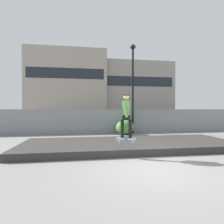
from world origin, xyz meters
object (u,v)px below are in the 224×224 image
Objects in this scene: street_lamp at (133,78)px; parked_car_near at (42,120)px; skateboard at (126,140)px; parked_car_mid at (112,120)px; shrub_left at (125,127)px; skater at (126,114)px.

parked_car_near is at bearing 153.68° from street_lamp.
parked_car_near is at bearing 116.62° from skateboard.
shrub_left is (0.29, -4.67, -0.31)m from parked_car_mid.
street_lamp is 3.85m from shrub_left.
skateboard is 8.10m from street_lamp.
skateboard is at bearing -107.29° from street_lamp.
parked_car_near is 8.02m from shrub_left.
parked_car_mid is 4.69m from shrub_left.
parked_car_near is (-5.33, 10.64, -0.84)m from skater.
skateboard is 0.12× the size of street_lamp.
skateboard is 1.00m from skater.
shrub_left is at bearing -86.47° from parked_car_mid.
parked_car_mid is (1.13, 11.00, 0.16)m from skateboard.
street_lamp reaches higher than skater.
shrub_left reaches higher than skateboard.
street_lamp reaches higher than parked_car_mid.
skateboard is 11.91m from parked_car_near.
skater is at bearing -102.64° from shrub_left.
skater is 1.28× the size of shrub_left.
street_lamp is (2.16, 6.94, 2.58)m from skater.
skater is 0.39× the size of parked_car_near.
parked_car_mid is at bearing 84.12° from skater.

